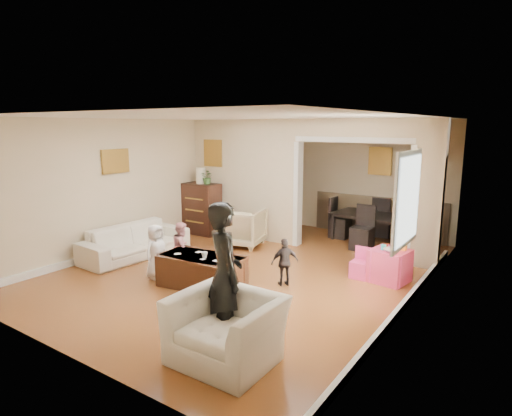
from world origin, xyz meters
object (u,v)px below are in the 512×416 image
Objects in this scene: dining_table at (373,229)px; child_kneel_a at (156,252)px; sofa at (135,241)px; child_kneel_b at (182,247)px; cyan_cup at (383,247)px; coffee_cup at (204,255)px; table_lamp at (201,176)px; play_table at (390,266)px; dresser at (202,209)px; child_toddler at (285,262)px; armchair_back at (242,227)px; armchair_front at (226,329)px; adult_person at (225,275)px; coffee_table at (202,271)px.

dining_table is 4.67m from child_kneel_a.
child_kneel_b is (1.37, -0.15, 0.13)m from sofa.
sofa reaches higher than cyan_cup.
table_lamp is at bearing 131.92° from coffee_cup.
table_lamp is at bearing 171.44° from play_table.
child_kneel_b is at bearing -153.31° from play_table.
dresser is 1.55× the size of child_toddler.
child_kneel_a is (-0.95, -0.10, -0.08)m from coffee_cup.
armchair_back is 2.36× the size of table_lamp.
armchair_front is 5.47m from dining_table.
coffee_cup is at bearing -5.06° from adult_person.
dining_table is at bearing -40.79° from sofa.
armchair_front is at bearing -46.14° from table_lamp.
dining_table is at bearing 115.41° from play_table.
cyan_cup is at bearing -153.43° from play_table.
child_toddler is at bearing -63.94° from child_kneel_a.
dresser is 1.30× the size of child_kneel_a.
dresser reaches higher than coffee_cup.
coffee_cup is 0.06× the size of adult_person.
table_lamp reaches higher than dining_table.
adult_person is (1.42, -1.23, 0.59)m from coffee_table.
adult_person is 1.85× the size of child_kneel_a.
child_toddler is at bearing -140.26° from play_table.
cyan_cup is at bearing 171.36° from child_toddler.
adult_person is (-0.83, -3.01, 0.27)m from cyan_cup.
sofa is 5.78× the size of table_lamp.
dining_table is 1.91× the size of child_kneel_a.
adult_person is (-0.22, 0.26, 0.48)m from armchair_front.
sofa is 1.39m from child_kneel_b.
sofa is 2.10m from dresser.
coffee_table is at bearing -48.78° from dresser.
child_kneel_a is at bearing -23.94° from child_toddler.
armchair_back is 2.48m from coffee_cup.
sofa is 26.03× the size of cyan_cup.
table_lamp is (-1.37, 0.29, 0.96)m from armchair_back.
sofa is at bearing 167.67° from coffee_table.
cyan_cup is 3.31m from child_kneel_b.
dining_table is 1.03× the size of adult_person.
coffee_table is 0.89m from child_kneel_a.
sofa is 2.33m from table_lamp.
armchair_back is 1.13× the size of child_toddler.
table_lamp reaches higher than coffee_table.
child_kneel_b is (-0.70, 0.30, 0.19)m from coffee_table.
table_lamp is at bearing 0.00° from dresser.
child_toddler is (1.75, 0.45, -0.06)m from child_kneel_b.
dining_table is at bearing 22.21° from table_lamp.
child_toddler is (3.26, -1.77, -0.21)m from dresser.
table_lamp reaches higher than play_table.
cyan_cup is at bearing -60.71° from dining_table.
coffee_table is at bearing -13.75° from child_toddler.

